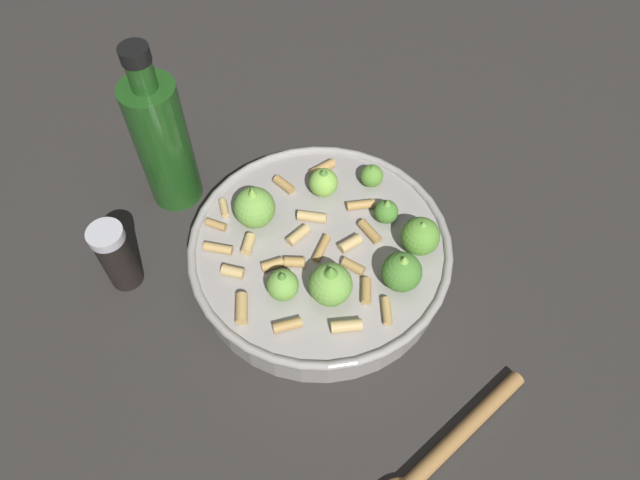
{
  "coord_description": "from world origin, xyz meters",
  "views": [
    {
      "loc": [
        -0.09,
        -0.35,
        0.6
      ],
      "look_at": [
        0.0,
        0.0,
        0.06
      ],
      "focal_mm": 32.83,
      "sensor_mm": 36.0,
      "label": 1
    }
  ],
  "objects_px": {
    "olive_oil_bottle": "(162,141)",
    "wooden_spoon": "(440,454)",
    "pepper_shaker": "(117,256)",
    "cooking_pan": "(322,253)"
  },
  "relations": [
    {
      "from": "pepper_shaker",
      "to": "cooking_pan",
      "type": "bearing_deg",
      "value": -11.05
    },
    {
      "from": "pepper_shaker",
      "to": "wooden_spoon",
      "type": "height_order",
      "value": "pepper_shaker"
    },
    {
      "from": "cooking_pan",
      "to": "pepper_shaker",
      "type": "bearing_deg",
      "value": 168.95
    },
    {
      "from": "cooking_pan",
      "to": "olive_oil_bottle",
      "type": "relative_size",
      "value": 1.32
    },
    {
      "from": "pepper_shaker",
      "to": "wooden_spoon",
      "type": "bearing_deg",
      "value": -45.2
    },
    {
      "from": "cooking_pan",
      "to": "pepper_shaker",
      "type": "height_order",
      "value": "cooking_pan"
    },
    {
      "from": "olive_oil_bottle",
      "to": "wooden_spoon",
      "type": "relative_size",
      "value": 1.13
    },
    {
      "from": "wooden_spoon",
      "to": "olive_oil_bottle",
      "type": "bearing_deg",
      "value": 117.6
    },
    {
      "from": "olive_oil_bottle",
      "to": "wooden_spoon",
      "type": "xyz_separation_m",
      "value": [
        0.21,
        -0.4,
        -0.09
      ]
    },
    {
      "from": "pepper_shaker",
      "to": "olive_oil_bottle",
      "type": "xyz_separation_m",
      "value": [
        0.07,
        0.12,
        0.05
      ]
    }
  ]
}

